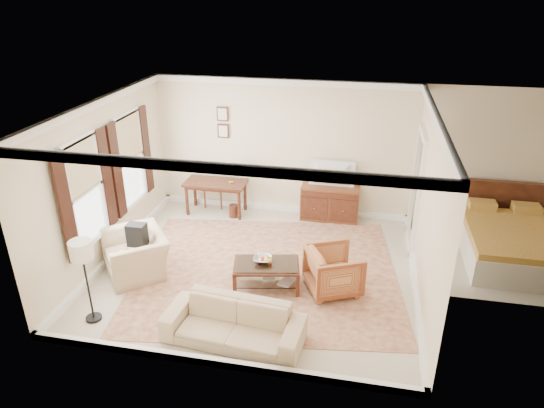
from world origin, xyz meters
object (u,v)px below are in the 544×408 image
(writing_desk, at_px, (216,187))
(coffee_table, at_px, (267,269))
(striped_armchair, at_px, (334,269))
(club_armchair, at_px, (135,248))
(sideboard, at_px, (330,203))
(tv, at_px, (332,167))
(sofa, at_px, (233,318))

(writing_desk, bearing_deg, coffee_table, -57.09)
(writing_desk, height_order, coffee_table, writing_desk)
(striped_armchair, distance_m, club_armchair, 3.42)
(sideboard, xyz_separation_m, tv, (0.00, -0.02, 0.83))
(sofa, bearing_deg, club_armchair, 152.56)
(sofa, bearing_deg, striped_armchair, 55.41)
(writing_desk, relative_size, sofa, 0.67)
(sideboard, height_order, coffee_table, sideboard)
(sideboard, xyz_separation_m, striped_armchair, (0.31, -2.64, 0.04))
(tv, relative_size, sofa, 0.46)
(sideboard, bearing_deg, writing_desk, -176.09)
(coffee_table, bearing_deg, striped_armchair, 6.23)
(coffee_table, bearing_deg, writing_desk, 122.91)
(tv, relative_size, club_armchair, 0.81)
(coffee_table, height_order, sofa, sofa)
(tv, bearing_deg, club_armchair, 41.50)
(sideboard, height_order, club_armchair, club_armchair)
(writing_desk, height_order, striped_armchair, striped_armchair)
(coffee_table, bearing_deg, sofa, -97.32)
(tv, bearing_deg, sofa, 76.81)
(writing_desk, bearing_deg, striped_armchair, -41.73)
(writing_desk, height_order, club_armchair, club_armchair)
(coffee_table, relative_size, sofa, 0.60)
(sideboard, height_order, striped_armchair, striped_armchair)
(coffee_table, bearing_deg, club_armchair, -179.80)
(sofa, bearing_deg, coffee_table, 88.18)
(sideboard, bearing_deg, coffee_table, -105.96)
(club_armchair, bearing_deg, sofa, 18.08)
(tv, bearing_deg, writing_desk, 3.45)
(writing_desk, xyz_separation_m, sideboard, (2.47, 0.17, -0.24))
(tv, height_order, sofa, tv)
(tv, bearing_deg, coffee_table, 73.93)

